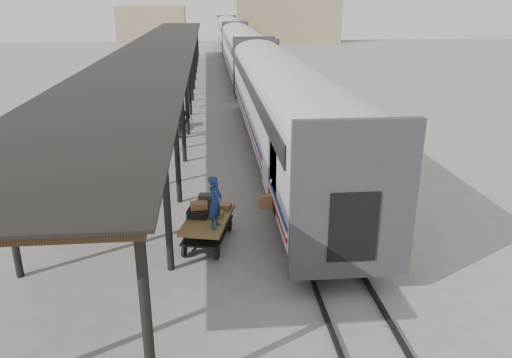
{
  "coord_description": "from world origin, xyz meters",
  "views": [
    {
      "loc": [
        -0.13,
        -14.54,
        7.18
      ],
      "look_at": [
        1.3,
        0.55,
        1.7
      ],
      "focal_mm": 35.0,
      "sensor_mm": 36.0,
      "label": 1
    }
  ],
  "objects": [
    {
      "name": "suitcase_stack",
      "position": [
        -0.36,
        -0.14,
        1.06
      ],
      "size": [
        1.43,
        1.09,
        0.57
      ],
      "rotation": [
        0.0,
        0.0,
        -0.24
      ],
      "color": "#333235",
      "rests_on": "baggage_cart"
    },
    {
      "name": "building_left",
      "position": [
        -10.0,
        82.0,
        3.0
      ],
      "size": [
        12.0,
        8.0,
        6.0
      ],
      "primitive_type": "cube",
      "color": "tan",
      "rests_on": "ground"
    },
    {
      "name": "ground",
      "position": [
        0.0,
        0.0,
        0.0
      ],
      "size": [
        160.0,
        160.0,
        0.0
      ],
      "primitive_type": "plane",
      "color": "slate",
      "rests_on": "ground"
    },
    {
      "name": "train",
      "position": [
        3.19,
        33.79,
        2.69
      ],
      "size": [
        3.45,
        76.01,
        4.01
      ],
      "color": "silver",
      "rests_on": "ground"
    },
    {
      "name": "canopy",
      "position": [
        -3.4,
        24.0,
        4.0
      ],
      "size": [
        4.9,
        64.3,
        4.15
      ],
      "color": "#422B19",
      "rests_on": "ground"
    },
    {
      "name": "luggage_tug",
      "position": [
        -2.85,
        13.97,
        0.61
      ],
      "size": [
        1.15,
        1.64,
        1.33
      ],
      "rotation": [
        0.0,
        0.0,
        -0.16
      ],
      "color": "maroon",
      "rests_on": "ground"
    },
    {
      "name": "rails",
      "position": [
        3.2,
        34.0,
        0.06
      ],
      "size": [
        1.54,
        150.0,
        0.12
      ],
      "color": "black",
      "rests_on": "ground"
    },
    {
      "name": "porter",
      "position": [
        -0.04,
        -1.13,
        1.64
      ],
      "size": [
        0.57,
        0.67,
        1.57
      ],
      "primitive_type": "imported",
      "rotation": [
        0.0,
        0.0,
        1.17
      ],
      "color": "navy",
      "rests_on": "baggage_cart"
    },
    {
      "name": "building_far",
      "position": [
        14.0,
        78.0,
        4.0
      ],
      "size": [
        18.0,
        10.0,
        8.0
      ],
      "primitive_type": "cube",
      "color": "tan",
      "rests_on": "ground"
    },
    {
      "name": "pedestrian",
      "position": [
        -1.62,
        12.25,
        0.96
      ],
      "size": [
        1.19,
        0.67,
        1.91
      ],
      "primitive_type": "imported",
      "rotation": [
        0.0,
        0.0,
        3.33
      ],
      "color": "black",
      "rests_on": "ground"
    },
    {
      "name": "baggage_cart",
      "position": [
        -0.29,
        -0.48,
        0.65
      ],
      "size": [
        1.78,
        2.63,
        0.86
      ],
      "rotation": [
        0.0,
        0.0,
        -0.24
      ],
      "color": "olive",
      "rests_on": "ground"
    }
  ]
}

